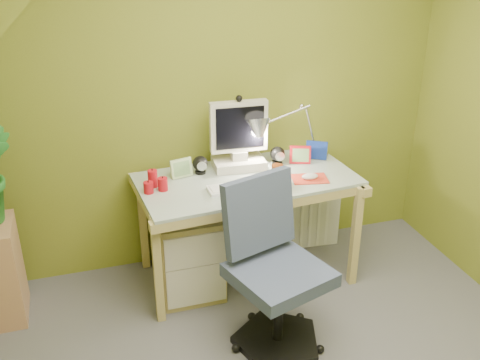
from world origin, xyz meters
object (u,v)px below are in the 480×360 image
object	(u,v)px
side_ledge	(0,272)
radiator	(311,219)
desk	(247,228)
task_chair	(280,272)
monitor	(239,133)
desk_lamp	(302,119)

from	to	relation	value
side_ledge	radiator	size ratio (longest dim) A/B	1.62
desk	task_chair	world-z (taller)	task_chair
monitor	side_ledge	world-z (taller)	monitor
monitor	desk_lamp	size ratio (longest dim) A/B	0.82
desk	radiator	size ratio (longest dim) A/B	3.50
desk	side_ledge	xyz separation A→B (m)	(-1.57, 0.03, -0.05)
desk	monitor	distance (m)	0.64
desk_lamp	desk	bearing A→B (deg)	-148.52
monitor	radiator	distance (m)	1.00
monitor	task_chair	xyz separation A→B (m)	(-0.04, -0.90, -0.49)
task_chair	desk_lamp	bearing A→B (deg)	43.67
desk_lamp	task_chair	bearing A→B (deg)	-108.86
desk_lamp	side_ledge	world-z (taller)	desk_lamp
desk	side_ledge	bearing A→B (deg)	174.66
monitor	task_chair	bearing A→B (deg)	-89.18
desk	side_ledge	world-z (taller)	desk
radiator	side_ledge	bearing A→B (deg)	-169.03
desk_lamp	radiator	size ratio (longest dim) A/B	1.49
desk_lamp	side_ledge	bearing A→B (deg)	-165.97
side_ledge	radiator	distance (m)	2.18
desk_lamp	task_chair	size ratio (longest dim) A/B	0.59
task_chair	radiator	size ratio (longest dim) A/B	2.52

